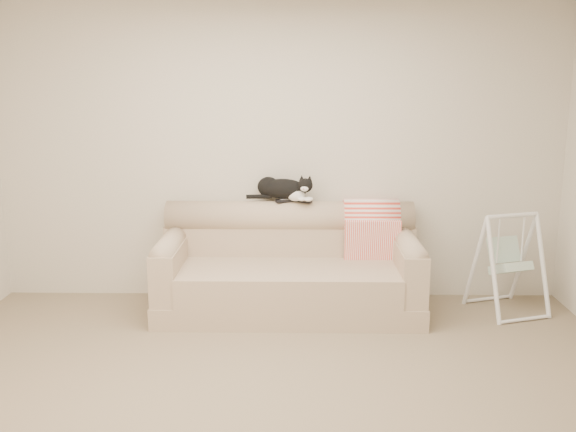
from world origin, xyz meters
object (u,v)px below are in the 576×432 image
object	(u,v)px
remote_a	(286,200)
remote_b	(303,201)
tuxedo_cat	(283,189)
baby_swing	(508,263)
sofa	(289,270)

from	to	relation	value
remote_a	remote_b	bearing A→B (deg)	-0.99
tuxedo_cat	remote_a	bearing A→B (deg)	-47.48
remote_a	remote_b	distance (m)	0.15
remote_b	tuxedo_cat	bearing A→B (deg)	171.02
remote_a	baby_swing	distance (m)	1.96
remote_a	baby_swing	xyz separation A→B (m)	(1.89, -0.24, -0.48)
baby_swing	sofa	bearing A→B (deg)	179.74
tuxedo_cat	remote_b	bearing A→B (deg)	-8.98
sofa	tuxedo_cat	world-z (taller)	tuxedo_cat
sofa	baby_swing	distance (m)	1.86
tuxedo_cat	baby_swing	distance (m)	2.01
remote_b	baby_swing	distance (m)	1.82
sofa	baby_swing	xyz separation A→B (m)	(1.85, -0.01, 0.08)
sofa	remote_b	xyz separation A→B (m)	(0.11, 0.23, 0.56)
sofa	baby_swing	world-z (taller)	sofa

